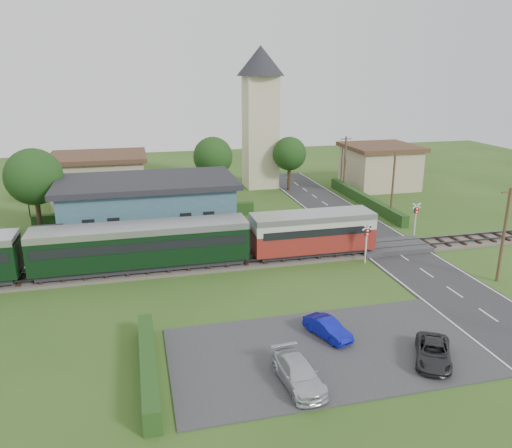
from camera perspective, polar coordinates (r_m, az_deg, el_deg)
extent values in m
plane|color=#2D4C19|center=(39.03, 3.55, -5.07)|extent=(120.00, 120.00, 0.00)
cube|color=#4C443D|center=(40.77, 2.72, -3.90)|extent=(76.00, 3.20, 0.20)
cube|color=#3F3F47|center=(40.01, 3.02, -3.84)|extent=(76.00, 0.08, 0.15)
cube|color=#3F3F47|center=(41.30, 2.44, -3.15)|extent=(76.00, 0.08, 0.15)
cube|color=#28282B|center=(42.92, 16.43, -3.62)|extent=(6.00, 70.00, 0.05)
cube|color=#333335|center=(28.47, 7.96, -14.21)|extent=(17.00, 9.00, 0.08)
cube|color=#333335|center=(44.47, 15.19, -2.50)|extent=(6.20, 3.40, 0.45)
cube|color=gray|center=(42.22, -11.70, -3.32)|extent=(30.00, 3.00, 0.45)
cube|color=beige|center=(42.33, -22.69, -2.24)|extent=(2.00, 2.00, 2.40)
cube|color=#232328|center=(41.95, -22.89, -0.59)|extent=(2.30, 2.30, 0.15)
cube|color=#345F70|center=(47.08, -12.18, 1.60)|extent=(15.00, 8.00, 4.80)
cube|color=#232328|center=(46.45, -12.39, 4.74)|extent=(16.00, 9.00, 0.50)
cube|color=#232328|center=(43.69, -11.88, -1.40)|extent=(1.20, 0.12, 2.20)
cube|color=black|center=(43.48, -18.57, -0.24)|extent=(1.00, 0.12, 1.20)
cube|color=black|center=(43.33, -15.94, -0.06)|extent=(1.00, 0.12, 1.20)
cube|color=black|center=(43.47, -8.04, 0.51)|extent=(1.00, 0.12, 1.20)
cube|color=black|center=(43.69, -5.43, 0.69)|extent=(1.00, 0.12, 1.20)
cube|color=#232328|center=(41.42, 6.39, -2.92)|extent=(9.00, 2.20, 0.50)
cube|color=maroon|center=(41.09, 6.43, -1.61)|extent=(10.00, 2.80, 1.80)
cube|color=beige|center=(40.70, 6.49, 0.05)|extent=(10.00, 2.82, 0.90)
cube|color=black|center=(40.81, 6.47, -0.42)|extent=(9.00, 2.88, 0.60)
cube|color=#A8A9AB|center=(40.52, 6.52, 0.93)|extent=(10.00, 2.90, 0.45)
cube|color=#232328|center=(39.09, -12.76, -4.52)|extent=(15.20, 2.20, 0.50)
cube|color=black|center=(38.57, -12.90, -2.45)|extent=(16.00, 2.80, 2.60)
cube|color=black|center=(38.44, -12.94, -1.89)|extent=(15.40, 2.86, 0.70)
cube|color=#A8A9AB|center=(38.13, -13.04, -0.47)|extent=(16.00, 2.90, 0.50)
cube|color=beige|center=(64.88, 0.51, 10.38)|extent=(4.00, 4.00, 14.00)
cone|color=#232328|center=(64.41, 0.53, 18.17)|extent=(6.00, 6.00, 3.60)
cube|color=tan|center=(60.80, -17.42, 4.81)|extent=(10.00, 8.00, 5.00)
cube|color=#472D1E|center=(60.30, -17.65, 7.36)|extent=(10.80, 8.80, 0.50)
cube|color=tan|center=(67.23, 13.93, 6.24)|extent=(8.00, 8.00, 5.00)
cube|color=#472D1E|center=(66.78, 14.10, 8.55)|extent=(8.80, 8.80, 0.50)
cube|color=#193814|center=(26.55, -12.20, -15.58)|extent=(0.80, 9.00, 1.20)
cube|color=#193814|center=(58.10, 12.31, 2.73)|extent=(0.80, 18.00, 1.20)
cube|color=#193814|center=(51.89, -12.25, 1.04)|extent=(22.00, 0.80, 1.30)
cylinder|color=#332316|center=(50.87, -23.60, 1.29)|extent=(0.44, 0.44, 4.12)
sphere|color=#143311|center=(50.13, -24.05, 4.96)|extent=(5.20, 5.20, 5.20)
cylinder|color=#332316|center=(59.51, -4.87, 4.72)|extent=(0.44, 0.44, 3.85)
sphere|color=#143311|center=(58.91, -4.94, 7.68)|extent=(4.60, 4.60, 4.60)
cylinder|color=#332316|center=(63.70, 3.80, 5.46)|extent=(0.44, 0.44, 3.58)
sphere|color=#143311|center=(63.17, 3.85, 8.03)|extent=(4.20, 4.20, 4.20)
cylinder|color=#473321|center=(39.59, 26.45, -1.20)|extent=(0.22, 0.22, 7.00)
cube|color=#473321|center=(38.80, 27.08, 3.28)|extent=(1.40, 0.10, 0.10)
cylinder|color=#473321|center=(52.27, 15.36, 4.16)|extent=(0.22, 0.22, 7.00)
cube|color=#473321|center=(51.67, 15.64, 7.62)|extent=(1.40, 0.10, 0.10)
cylinder|color=#473321|center=(62.78, 10.10, 6.65)|extent=(0.22, 0.22, 7.00)
cube|color=#473321|center=(62.29, 10.26, 9.54)|extent=(1.40, 0.10, 0.10)
cylinder|color=silver|center=(40.44, 12.46, -2.38)|extent=(0.12, 0.12, 3.00)
cube|color=#232328|center=(40.09, 12.56, -0.90)|extent=(0.35, 0.18, 0.55)
sphere|color=#FF190C|center=(39.94, 12.65, -0.74)|extent=(0.14, 0.14, 0.14)
sphere|color=#FF190C|center=(40.03, 12.62, -1.15)|extent=(0.14, 0.14, 0.14)
cube|color=silver|center=(39.97, 12.60, -0.35)|extent=(0.84, 0.05, 0.55)
cube|color=silver|center=(39.97, 12.60, -0.35)|extent=(0.84, 0.05, 0.55)
cylinder|color=silver|center=(47.81, 17.73, 0.27)|extent=(0.12, 0.12, 3.00)
cube|color=#232328|center=(47.52, 17.85, 1.54)|extent=(0.35, 0.18, 0.55)
sphere|color=#FF190C|center=(47.38, 17.94, 1.67)|extent=(0.14, 0.14, 0.14)
sphere|color=#FF190C|center=(47.46, 17.91, 1.32)|extent=(0.14, 0.14, 0.14)
cube|color=silver|center=(47.42, 17.90, 2.00)|extent=(0.84, 0.05, 0.55)
cube|color=silver|center=(47.42, 17.90, 2.00)|extent=(0.84, 0.05, 0.55)
cylinder|color=#3F3F47|center=(56.87, -24.71, 3.18)|extent=(0.14, 0.14, 5.00)
sphere|color=orange|center=(56.38, -25.03, 5.64)|extent=(0.30, 0.30, 0.30)
cylinder|color=#3F3F47|center=(68.18, 9.77, 6.64)|extent=(0.14, 0.14, 5.00)
sphere|color=orange|center=(67.77, 9.88, 8.72)|extent=(0.30, 0.30, 0.30)
imported|color=#29439C|center=(53.00, 10.02, 1.44)|extent=(3.37, 2.36, 1.06)
imported|color=#0C139E|center=(29.53, 8.18, -11.70)|extent=(2.19, 3.42, 1.06)
imported|color=silver|center=(25.42, 4.87, -16.64)|extent=(2.01, 4.24, 1.19)
imported|color=#28282A|center=(28.61, 19.61, -13.66)|extent=(3.41, 4.13, 1.05)
imported|color=gray|center=(42.49, -1.11, -1.33)|extent=(0.67, 0.52, 1.62)
imported|color=gray|center=(42.35, -22.36, -2.59)|extent=(0.99, 1.10, 1.85)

